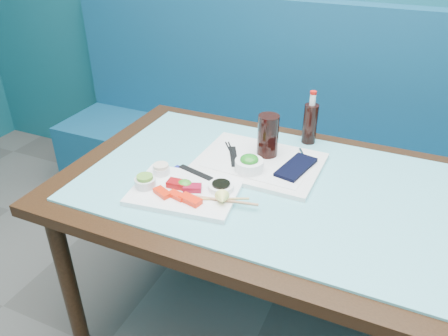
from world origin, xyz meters
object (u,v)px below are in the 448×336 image
at_px(seaweed_bowl, 249,165).
at_px(cola_glass, 268,136).
at_px(dining_table, 267,204).
at_px(sashimi_plate, 185,192).
at_px(blue_napkin, 182,182).
at_px(booth_bench, 316,165).
at_px(serving_tray, 259,163).
at_px(cola_bottle_body, 310,124).

xyz_separation_m(seaweed_bowl, cola_glass, (0.02, 0.13, 0.06)).
height_order(dining_table, sashimi_plate, sashimi_plate).
bearing_deg(blue_napkin, booth_bench, 74.54).
height_order(serving_tray, cola_glass, cola_glass).
height_order(booth_bench, seaweed_bowl, booth_bench).
bearing_deg(sashimi_plate, dining_table, 31.11).
distance_m(serving_tray, seaweed_bowl, 0.08).
bearing_deg(sashimi_plate, booth_bench, 70.26).
height_order(cola_glass, cola_bottle_body, cola_glass).
xyz_separation_m(cola_glass, blue_napkin, (-0.21, -0.27, -0.09)).
height_order(dining_table, seaweed_bowl, seaweed_bowl).
distance_m(sashimi_plate, cola_glass, 0.37).
distance_m(booth_bench, cola_bottle_body, 0.68).
relative_size(dining_table, serving_tray, 3.26).
relative_size(sashimi_plate, cola_bottle_body, 2.15).
bearing_deg(dining_table, cola_glass, 111.44).
bearing_deg(blue_napkin, seaweed_bowl, 36.80).
distance_m(serving_tray, blue_napkin, 0.29).
height_order(sashimi_plate, blue_napkin, sashimi_plate).
distance_m(booth_bench, serving_tray, 0.84).
bearing_deg(dining_table, cola_bottle_body, 82.36).
distance_m(sashimi_plate, blue_napkin, 0.07).
height_order(booth_bench, blue_napkin, booth_bench).
xyz_separation_m(dining_table, serving_tray, (-0.07, 0.09, 0.10)).
distance_m(booth_bench, blue_napkin, 1.07).
distance_m(cola_bottle_body, blue_napkin, 0.56).
distance_m(serving_tray, cola_glass, 0.10).
xyz_separation_m(sashimi_plate, cola_bottle_body, (0.27, 0.52, 0.07)).
relative_size(seaweed_bowl, cola_glass, 0.63).
bearing_deg(seaweed_bowl, cola_bottle_body, 68.94).
xyz_separation_m(serving_tray, cola_glass, (0.01, 0.05, 0.09)).
bearing_deg(booth_bench, serving_tray, -95.26).
height_order(dining_table, cola_bottle_body, cola_bottle_body).
xyz_separation_m(sashimi_plate, seaweed_bowl, (0.14, 0.20, 0.03)).
xyz_separation_m(cola_bottle_body, blue_napkin, (-0.31, -0.46, -0.07)).
relative_size(sashimi_plate, seaweed_bowl, 3.42).
bearing_deg(blue_napkin, serving_tray, 47.49).
distance_m(sashimi_plate, seaweed_bowl, 0.24).
bearing_deg(cola_bottle_body, blue_napkin, -123.91).
relative_size(dining_table, seaweed_bowl, 14.26).
relative_size(booth_bench, seaweed_bowl, 30.57).
xyz_separation_m(serving_tray, blue_napkin, (-0.20, -0.21, -0.00)).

